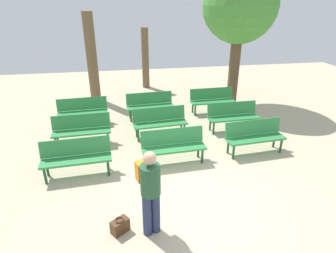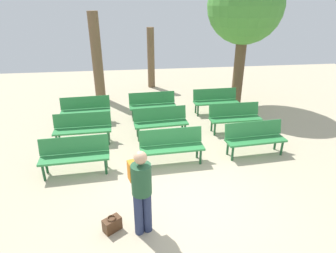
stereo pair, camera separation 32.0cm
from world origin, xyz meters
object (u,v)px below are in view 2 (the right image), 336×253
at_px(bench_r2_c1, 152,104).
at_px(bench_r2_c2, 215,100).
at_px(bench_r0_c1, 172,144).
at_px(tree_2, 245,7).
at_px(bench_r1_c1, 161,120).
at_px(bench_r1_c0, 83,127).
at_px(bench_r0_c0, 75,154).
at_px(bench_r2_c0, 86,109).
at_px(bench_r1_c2, 235,116).
at_px(tree_1, 151,58).
at_px(bench_r0_c2, 255,137).
at_px(handbag, 112,224).
at_px(visitor_with_backpack, 141,188).
at_px(tree_0, 97,58).

distance_m(bench_r2_c1, bench_r2_c2, 2.29).
distance_m(bench_r0_c1, tree_2, 6.02).
distance_m(bench_r1_c1, bench_r2_c2, 2.71).
xyz_separation_m(bench_r2_c2, tree_2, (1.12, 0.91, 3.06)).
height_order(bench_r1_c0, bench_r1_c1, same).
relative_size(bench_r0_c0, bench_r2_c0, 1.00).
xyz_separation_m(bench_r0_c0, bench_r2_c0, (-0.14, 3.02, 0.00)).
bearing_deg(bench_r2_c1, bench_r1_c2, -33.85).
relative_size(bench_r0_c1, bench_r2_c0, 1.00).
distance_m(bench_r0_c0, bench_r2_c0, 3.03).
xyz_separation_m(bench_r2_c0, tree_1, (2.50, 3.94, 0.84)).
height_order(bench_r0_c0, bench_r1_c2, same).
xyz_separation_m(bench_r1_c0, bench_r1_c1, (2.25, 0.17, 0.00)).
xyz_separation_m(bench_r0_c2, tree_2, (0.93, 3.95, 3.06)).
height_order(bench_r0_c0, handbag, bench_r0_c0).
bearing_deg(tree_2, tree_1, 139.24).
bearing_deg(bench_r0_c2, visitor_with_backpack, -146.28).
relative_size(bench_r2_c2, tree_2, 0.33).
bearing_deg(visitor_with_backpack, tree_0, -96.11).
bearing_deg(tree_0, bench_r0_c2, -49.17).
distance_m(bench_r0_c1, tree_1, 6.86).
bearing_deg(bench_r2_c1, bench_r0_c1, -88.84).
distance_m(bench_r0_c2, tree_2, 5.08).
bearing_deg(bench_r2_c2, tree_2, 37.58).
bearing_deg(bench_r2_c2, bench_r0_c0, -144.34).
bearing_deg(visitor_with_backpack, bench_r0_c1, -126.83).
distance_m(bench_r0_c2, handbag, 4.35).
bearing_deg(tree_0, tree_2, -12.62).
bearing_deg(bench_r1_c0, bench_r0_c2, -17.01).
relative_size(bench_r2_c1, tree_2, 0.33).
bearing_deg(bench_r1_c2, bench_r0_c2, -90.35).
xyz_separation_m(bench_r0_c1, bench_r1_c0, (-2.36, 1.38, 0.00)).
xyz_separation_m(tree_0, tree_2, (5.39, -1.21, 1.85)).
height_order(bench_r0_c1, bench_r1_c0, same).
xyz_separation_m(tree_1, visitor_with_backpack, (-0.87, -9.07, -0.40)).
bearing_deg(bench_r1_c1, tree_2, 33.12).
height_order(bench_r0_c0, visitor_with_backpack, visitor_with_backpack).
bearing_deg(bench_r2_c1, tree_1, 82.95).
height_order(tree_2, handbag, tree_2).
bearing_deg(bench_r2_c2, visitor_with_backpack, -119.63).
bearing_deg(bench_r2_c1, visitor_with_backpack, -99.75).
height_order(bench_r0_c1, visitor_with_backpack, visitor_with_backpack).
distance_m(bench_r1_c0, tree_1, 5.99).
bearing_deg(bench_r0_c0, bench_r2_c2, 33.91).
bearing_deg(tree_1, tree_0, -145.90).
xyz_separation_m(bench_r2_c0, bench_r2_c1, (2.24, 0.19, 0.00)).
relative_size(bench_r0_c1, bench_r1_c2, 1.01).
xyz_separation_m(bench_r0_c0, handbag, (0.94, -2.04, -0.37)).
xyz_separation_m(bench_r2_c0, handbag, (1.07, -5.07, -0.37)).
bearing_deg(bench_r2_c2, bench_r2_c1, -178.47).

